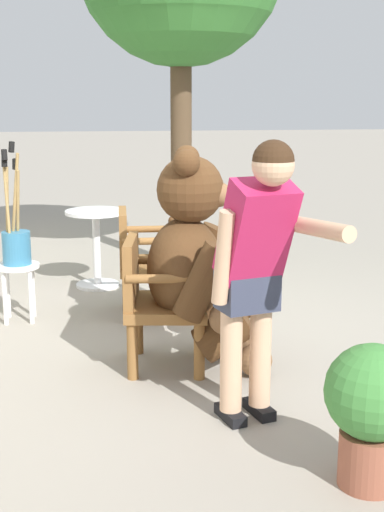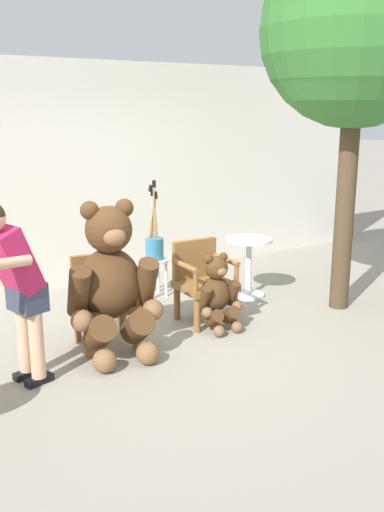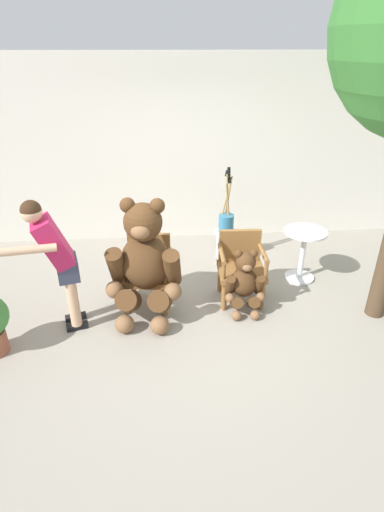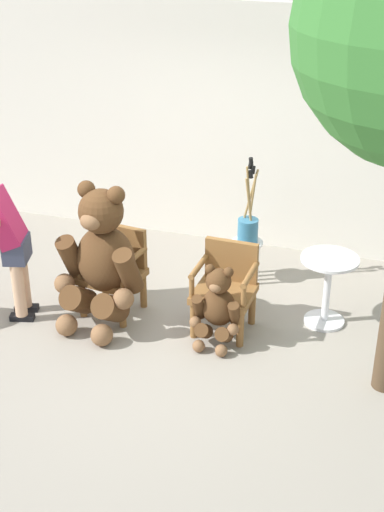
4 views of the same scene
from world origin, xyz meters
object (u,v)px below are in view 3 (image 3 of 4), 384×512
Objects in this scene: teddy_bear_large at (145,262)px; person_visitor at (56,256)px; brush_bucket at (226,219)px; round_side_table at (303,249)px; wooden_chair_right at (241,265)px; teddy_bear_small at (245,282)px; wooden_chair_left at (148,269)px; white_stool at (225,238)px.

person_visitor is (-0.91, -0.18, 0.21)m from teddy_bear_large.
brush_bucket reaches higher than round_side_table.
wooden_chair_right is at bearing 12.49° from teddy_bear_large.
teddy_bear_large is at bearing 178.70° from teddy_bear_small.
teddy_bear_large is 1.51× the size of brush_bucket.
wooden_chair_left is at bearing 166.04° from teddy_bear_small.
teddy_bear_large is at bearing 10.96° from person_visitor.
white_stool is at bearing 35.00° from person_visitor.
wooden_chair_right is 1.22m from teddy_bear_large.
wooden_chair_left is 0.60× the size of teddy_bear_large.
person_visitor is at bearing -169.04° from teddy_bear_large.
round_side_table is at bearing -33.35° from brush_bucket.
wooden_chair_right is at bearing 89.25° from teddy_bear_small.
teddy_bear_large reaches higher than teddy_bear_small.
brush_bucket is at bearing 146.65° from round_side_table.
brush_bucket is (2.05, 1.44, -0.26)m from person_visitor.
person_visitor is at bearing -164.84° from round_side_table.
brush_bucket reaches higher than teddy_bear_small.
wooden_chair_right is at bearing -157.70° from round_side_table.
teddy_bear_large reaches higher than round_side_table.
wooden_chair_left is 2.10m from round_side_table.
teddy_bear_large is 1.80× the size of teddy_bear_small.
white_stool is (1.12, 1.00, -0.11)m from wooden_chair_left.
person_visitor is (-2.08, -0.43, 0.46)m from wooden_chair_right.
person_visitor reaches higher than teddy_bear_small.
wooden_chair_left is 1.50m from white_stool.
teddy_bear_large reaches higher than wooden_chair_left.
person_visitor is 2.56m from white_stool.
teddy_bear_large is at bearing -132.10° from white_stool.
wooden_chair_left is at bearing 25.00° from person_visitor.
person_visitor reaches higher than round_side_table.
round_side_table is at bearing -33.19° from white_stool.
teddy_bear_large is at bearing -132.05° from brush_bucket.
white_stool is at bearing 91.76° from wooden_chair_right.
white_stool is at bearing 146.81° from round_side_table.
teddy_bear_small is at bearing 4.14° from person_visitor.
white_stool is 0.30m from brush_bucket.
brush_bucket reaches higher than wooden_chair_right.
brush_bucket is (-0.03, 1.29, 0.26)m from teddy_bear_small.
person_visitor is 2.15× the size of round_side_table.
round_side_table is (0.95, -0.62, 0.09)m from white_stool.
teddy_bear_small is at bearing -90.75° from wooden_chair_right.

